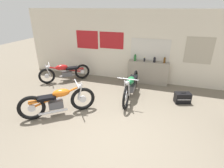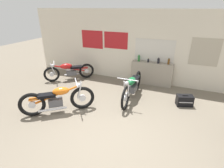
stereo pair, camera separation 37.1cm
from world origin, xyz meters
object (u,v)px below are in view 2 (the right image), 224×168
bottle_leftmost (139,58)px  motorcycle_red (69,71)px  bottle_right_center (169,61)px  motorcycle_orange (58,99)px  hard_case_black (185,100)px  motorcycle_green (132,86)px  bottle_left_center (148,60)px  bottle_center (158,61)px

bottle_leftmost → motorcycle_red: bearing=-163.1°
bottle_right_center → motorcycle_orange: (-2.69, -3.09, -0.59)m
bottle_leftmost → hard_case_black: bottle_leftmost is taller
motorcycle_red → bottle_right_center: bearing=12.4°
motorcycle_orange → hard_case_black: (3.40, 1.80, -0.26)m
bottle_leftmost → motorcycle_green: bearing=-83.2°
bottle_left_center → hard_case_black: 2.09m
bottle_center → motorcycle_orange: bottle_center is taller
motorcycle_red → hard_case_black: (4.56, -0.44, -0.23)m
bottle_center → hard_case_black: size_ratio=0.45×
motorcycle_green → bottle_left_center: bearing=81.9°
motorcycle_green → motorcycle_red: (-2.90, 0.59, -0.05)m
bottle_leftmost → bottle_left_center: size_ratio=1.83×
motorcycle_orange → motorcycle_red: size_ratio=1.04×
bottle_right_center → motorcycle_green: (-0.95, -1.44, -0.57)m
bottle_left_center → motorcycle_orange: bearing=-122.3°
bottle_right_center → hard_case_black: bottle_right_center is taller
bottle_center → motorcycle_red: 3.63m
motorcycle_green → motorcycle_orange: motorcycle_green is taller
hard_case_black → bottle_right_center: bearing=118.8°
bottle_center → motorcycle_red: (-3.48, -0.83, -0.60)m
hard_case_black → motorcycle_green: bearing=-174.8°
motorcycle_green → motorcycle_orange: size_ratio=1.27×
motorcycle_green → motorcycle_red: size_ratio=1.31×
bottle_center → motorcycle_red: bearing=-166.6°
bottle_left_center → bottle_right_center: bearing=1.4°
bottle_right_center → bottle_center: bearing=-177.0°
bottle_leftmost → motorcycle_red: size_ratio=0.18×
bottle_leftmost → bottle_center: (0.76, 0.00, -0.02)m
bottle_center → hard_case_black: (1.08, -1.27, -0.83)m
motorcycle_red → motorcycle_orange: bearing=-62.6°
bottle_right_center → motorcycle_red: (-3.85, -0.85, -0.62)m
motorcycle_green → hard_case_black: 1.69m
bottle_right_center → motorcycle_green: size_ratio=0.13×
bottle_leftmost → motorcycle_orange: 3.49m
bottle_right_center → bottle_left_center: bearing=-178.6°
bottle_left_center → hard_case_black: bottle_left_center is taller
bottle_center → hard_case_black: bottle_center is taller
bottle_left_center → motorcycle_green: size_ratio=0.08×
bottle_left_center → motorcycle_orange: bottle_left_center is taller
bottle_left_center → bottle_center: (0.38, -0.00, 0.04)m
motorcycle_green → motorcycle_orange: (-1.74, -1.64, -0.01)m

